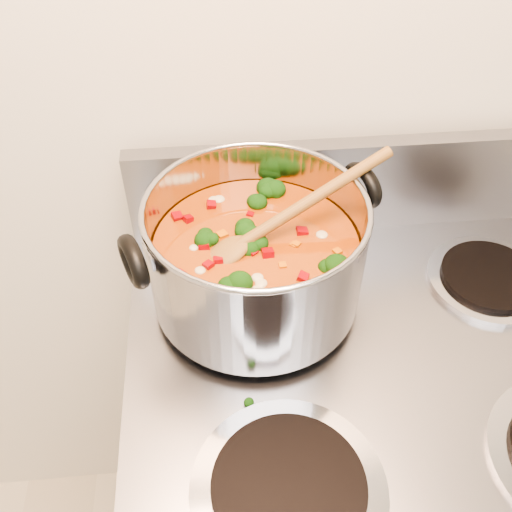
{
  "coord_description": "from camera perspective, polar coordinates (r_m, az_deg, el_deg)",
  "views": [
    {
      "loc": [
        -0.19,
        0.75,
        1.56
      ],
      "look_at": [
        -0.13,
        1.3,
        1.01
      ],
      "focal_mm": 40.0,
      "sensor_mm": 36.0,
      "label": 1
    }
  ],
  "objects": [
    {
      "name": "electric_range",
      "position": [
        1.19,
        10.31,
        -23.45
      ],
      "size": [
        0.73,
        0.66,
        1.08
      ],
      "color": "gray",
      "rests_on": "ground"
    },
    {
      "name": "stockpot",
      "position": [
        0.78,
        -0.02,
        0.01
      ],
      "size": [
        0.35,
        0.3,
        0.18
      ],
      "rotation": [
        0.0,
        0.0,
        0.37
      ],
      "color": "#A4A4AC",
      "rests_on": "electric_range"
    },
    {
      "name": "wooden_spoon",
      "position": [
        0.75,
        1.23,
        2.92
      ],
      "size": [
        0.28,
        0.13,
        0.12
      ],
      "rotation": [
        0.0,
        0.0,
        0.35
      ],
      "color": "brown",
      "rests_on": "stockpot"
    },
    {
      "name": "cooktop_crumbs",
      "position": [
        0.79,
        -3.51,
        -9.01
      ],
      "size": [
        0.21,
        0.19,
        0.01
      ],
      "color": "black",
      "rests_on": "electric_range"
    }
  ]
}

